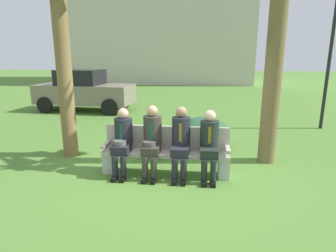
# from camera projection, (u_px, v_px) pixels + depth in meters

# --- Properties ---
(ground_plane) EXTENTS (80.00, 80.00, 0.00)m
(ground_plane) POSITION_uv_depth(u_px,v_px,m) (165.00, 172.00, 5.55)
(ground_plane) COLOR #4F7B30
(park_bench) EXTENTS (2.40, 0.44, 0.90)m
(park_bench) POSITION_uv_depth(u_px,v_px,m) (166.00, 151.00, 5.43)
(park_bench) COLOR #B7AD9E
(park_bench) RESTS_ON ground
(seated_man_leftmost) EXTENTS (0.34, 0.72, 1.27)m
(seated_man_leftmost) POSITION_uv_depth(u_px,v_px,m) (122.00, 138.00, 5.33)
(seated_man_leftmost) COLOR #23232D
(seated_man_leftmost) RESTS_ON ground
(seated_man_centerleft) EXTENTS (0.34, 0.72, 1.33)m
(seated_man_centerleft) POSITION_uv_depth(u_px,v_px,m) (152.00, 138.00, 5.26)
(seated_man_centerleft) COLOR #38332D
(seated_man_centerleft) RESTS_ON ground
(seated_man_centerright) EXTENTS (0.34, 0.72, 1.32)m
(seated_man_centerright) POSITION_uv_depth(u_px,v_px,m) (181.00, 139.00, 5.20)
(seated_man_centerright) COLOR #23232D
(seated_man_centerright) RESTS_ON ground
(seated_man_rightmost) EXTENTS (0.34, 0.72, 1.26)m
(seated_man_rightmost) POSITION_uv_depth(u_px,v_px,m) (209.00, 141.00, 5.14)
(seated_man_rightmost) COLOR #1E2823
(seated_man_rightmost) RESTS_ON ground
(shrub_near_bench) EXTENTS (1.23, 1.13, 0.77)m
(shrub_near_bench) POSITION_uv_depth(u_px,v_px,m) (204.00, 133.00, 6.92)
(shrub_near_bench) COLOR #285234
(shrub_near_bench) RESTS_ON ground
(shrub_mid_lawn) EXTENTS (0.98, 0.90, 0.62)m
(shrub_mid_lawn) POSITION_uv_depth(u_px,v_px,m) (156.00, 141.00, 6.55)
(shrub_mid_lawn) COLOR #20662E
(shrub_mid_lawn) RESTS_ON ground
(parked_car_near) EXTENTS (3.99, 1.92, 1.68)m
(parked_car_near) POSITION_uv_depth(u_px,v_px,m) (84.00, 90.00, 11.60)
(parked_car_near) COLOR slate
(parked_car_near) RESTS_ON ground
(street_lamp) EXTENTS (0.24, 0.24, 4.03)m
(street_lamp) POSITION_uv_depth(u_px,v_px,m) (331.00, 48.00, 8.31)
(street_lamp) COLOR black
(street_lamp) RESTS_ON ground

